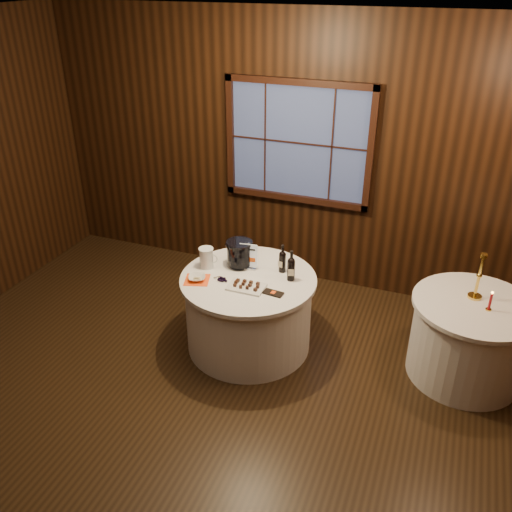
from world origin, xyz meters
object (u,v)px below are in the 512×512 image
at_px(port_bottle_right, 291,267).
at_px(red_candle, 490,303).
at_px(port_bottle_left, 282,260).
at_px(brass_candlestick, 478,282).
at_px(main_table, 249,312).
at_px(grape_bunch, 223,279).
at_px(ice_bucket, 240,253).
at_px(glass_pitcher, 207,258).
at_px(chocolate_box, 273,293).
at_px(sign_stand, 249,260).
at_px(cracker_bowl, 197,278).
at_px(side_table, 468,339).
at_px(chocolate_plate, 246,286).

relative_size(port_bottle_right, red_candle, 1.61).
relative_size(port_bottle_left, brass_candlestick, 0.65).
relative_size(main_table, grape_bunch, 8.06).
height_order(ice_bucket, glass_pitcher, ice_bucket).
bearing_deg(glass_pitcher, ice_bucket, 23.57).
bearing_deg(grape_bunch, port_bottle_right, 22.47).
height_order(main_table, chocolate_box, chocolate_box).
height_order(sign_stand, cracker_bowl, sign_stand).
distance_m(main_table, glass_pitcher, 0.66).
bearing_deg(chocolate_box, sign_stand, 143.51).
bearing_deg(main_table, port_bottle_right, 15.46).
distance_m(sign_stand, glass_pitcher, 0.40).
distance_m(port_bottle_right, glass_pitcher, 0.83).
xyz_separation_m(chocolate_box, glass_pitcher, (-0.76, 0.22, 0.10)).
bearing_deg(side_table, port_bottle_left, -177.49).
height_order(port_bottle_left, port_bottle_right, port_bottle_right).
bearing_deg(port_bottle_right, chocolate_box, -122.19).
relative_size(port_bottle_right, grape_bunch, 1.88).
bearing_deg(glass_pitcher, chocolate_box, -18.33).
relative_size(sign_stand, cracker_bowl, 1.76).
xyz_separation_m(sign_stand, glass_pitcher, (-0.39, -0.12, 0.01)).
xyz_separation_m(port_bottle_right, ice_bucket, (-0.54, 0.07, 0.01)).
height_order(port_bottle_left, glass_pitcher, port_bottle_left).
xyz_separation_m(chocolate_box, brass_candlestick, (1.67, 0.58, 0.15)).
xyz_separation_m(ice_bucket, grape_bunch, (-0.04, -0.31, -0.12)).
relative_size(ice_bucket, chocolate_box, 1.47).
bearing_deg(grape_bunch, sign_stand, 64.04).
bearing_deg(chocolate_plate, chocolate_box, -1.66).
bearing_deg(port_bottle_left, chocolate_plate, -100.11).
distance_m(main_table, grape_bunch, 0.47).
height_order(glass_pitcher, cracker_bowl, glass_pitcher).
relative_size(main_table, ice_bucket, 4.92).
distance_m(brass_candlestick, red_candle, 0.22).
bearing_deg(red_candle, main_table, -173.76).
bearing_deg(main_table, port_bottle_left, 41.02).
relative_size(chocolate_box, glass_pitcher, 0.87).
bearing_deg(cracker_bowl, red_candle, 9.92).
bearing_deg(glass_pitcher, grape_bunch, -37.68).
distance_m(chocolate_box, red_candle, 1.83).
bearing_deg(glass_pitcher, main_table, -7.12).
xyz_separation_m(side_table, cracker_bowl, (-2.43, -0.51, 0.41)).
bearing_deg(chocolate_box, chocolate_plate, -175.56).
bearing_deg(side_table, red_candle, -37.41).
xyz_separation_m(port_bottle_left, red_candle, (1.84, 0.01, -0.05)).
relative_size(cracker_bowl, red_candle, 0.84).
height_order(port_bottle_left, grape_bunch, port_bottle_left).
distance_m(main_table, port_bottle_left, 0.61).
relative_size(chocolate_plate, cracker_bowl, 2.11).
distance_m(chocolate_plate, red_candle, 2.08).
relative_size(side_table, port_bottle_right, 3.61).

